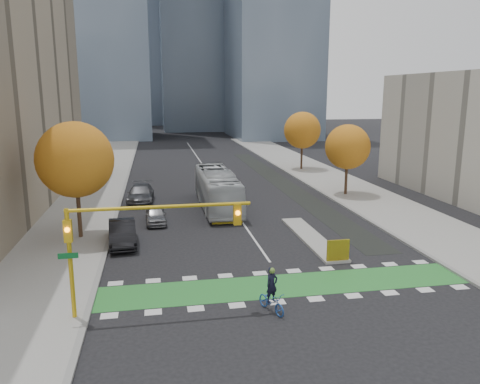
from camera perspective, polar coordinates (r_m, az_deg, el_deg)
name	(u,v)px	position (r m, az deg, el deg)	size (l,w,h in m)	color
ground	(294,297)	(24.31, 6.62, -12.61)	(300.00, 300.00, 0.00)	black
sidewalk_west	(77,211)	(42.84, -19.31, -2.18)	(7.00, 120.00, 0.15)	gray
sidewalk_east	(368,198)	(46.84, 15.36, -0.75)	(7.00, 120.00, 0.15)	gray
curb_west	(118,209)	(42.42, -14.64, -2.03)	(0.30, 120.00, 0.16)	gray
curb_east	(334,200)	(45.45, 11.37, -0.94)	(0.30, 120.00, 0.16)	gray
bike_crossing	(286,285)	(25.62, 5.63, -11.24)	(20.00, 3.00, 0.01)	#297E30
centre_line	(206,170)	(62.26, -4.14, 2.69)	(0.15, 70.00, 0.01)	silver
bike_lane_paint	(281,182)	(53.96, 4.99, 1.22)	(2.50, 50.00, 0.01)	black
median_island	(312,238)	(33.45, 8.71, -5.54)	(1.60, 10.00, 0.16)	gray
hazard_board	(338,250)	(28.97, 11.86, -6.96)	(1.40, 0.12, 1.30)	yellow
tower_ne	(272,0)	(111.17, 3.94, 22.34)	(18.00, 24.00, 60.00)	#47566B
tree_west	(75,160)	(33.81, -19.45, 3.73)	(5.20, 5.20, 8.22)	#332114
tree_east_near	(348,147)	(47.23, 12.99, 5.38)	(4.40, 4.40, 7.08)	#332114
tree_east_far	(302,130)	(62.29, 7.60, 7.47)	(4.80, 4.80, 7.65)	#332114
traffic_signal_west	(129,232)	(21.48, -13.43, -4.72)	(8.53, 0.56, 5.20)	#BF9914
cyclist	(272,297)	(22.45, 3.88, -12.67)	(1.34, 2.00, 2.19)	#214B9B
bus	(217,189)	(41.55, -2.80, 0.36)	(2.85, 12.18, 3.39)	#B7BCC0
parked_car_a	(156,215)	(37.40, -10.24, -2.77)	(1.57, 3.89, 1.33)	gray
parked_car_b	(122,233)	(32.63, -14.14, -4.87)	(1.73, 4.97, 1.64)	black
parked_car_c	(141,194)	(44.61, -12.02, -0.23)	(2.30, 5.65, 1.64)	#4B4C50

